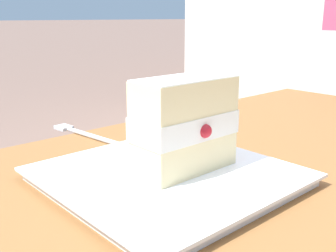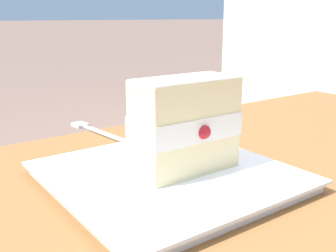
% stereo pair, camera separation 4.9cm
% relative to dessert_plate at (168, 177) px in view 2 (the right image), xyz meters
% --- Properties ---
extents(dessert_plate, '(0.28, 0.28, 0.02)m').
position_rel_dessert_plate_xyz_m(dessert_plate, '(0.00, 0.00, 0.00)').
color(dessert_plate, white).
rests_on(dessert_plate, patio_table).
extents(cake_slice, '(0.13, 0.07, 0.12)m').
position_rel_dessert_plate_xyz_m(cake_slice, '(-0.02, 0.01, 0.07)').
color(cake_slice, beige).
rests_on(cake_slice, dessert_plate).
extents(dessert_fork, '(0.03, 0.17, 0.01)m').
position_rel_dessert_plate_xyz_m(dessert_fork, '(-0.03, -0.26, -0.00)').
color(dessert_fork, silver).
rests_on(dessert_fork, patio_table).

